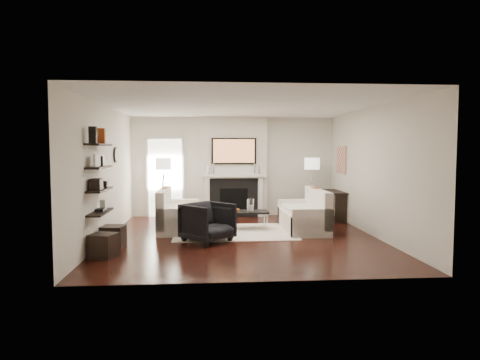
{
  "coord_description": "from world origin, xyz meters",
  "views": [
    {
      "loc": [
        -0.72,
        -8.71,
        1.8
      ],
      "look_at": [
        0.0,
        0.6,
        1.15
      ],
      "focal_mm": 32.0,
      "sensor_mm": 36.0,
      "label": 1
    }
  ],
  "objects": [
    {
      "name": "coffee_table",
      "position": [
        0.11,
        0.89,
        0.4
      ],
      "size": [
        1.1,
        0.55,
        0.04
      ],
      "primitive_type": "cube",
      "color": "black",
      "rests_on": "floor"
    },
    {
      "name": "console_leg_s",
      "position": [
        2.57,
        2.62,
        0.35
      ],
      "size": [
        0.3,
        0.04,
        0.71
      ],
      "primitive_type": "cube",
      "color": "black",
      "rests_on": "floor"
    },
    {
      "name": "copper_bowl",
      "position": [
        -0.14,
        0.89,
        0.45
      ],
      "size": [
        0.31,
        0.31,
        0.05
      ],
      "primitive_type": "cylinder",
      "color": "#BD631F",
      "rests_on": "coffee_table"
    },
    {
      "name": "decor_wine_rack",
      "position": [
        -2.62,
        -1.24,
        1.22
      ],
      "size": [
        0.18,
        0.25,
        0.2
      ],
      "primitive_type": "cube",
      "color": "black",
      "rests_on": "shelf_lower"
    },
    {
      "name": "console_top",
      "position": [
        2.57,
        2.07,
        0.73
      ],
      "size": [
        0.35,
        1.2,
        0.04
      ],
      "primitive_type": "cube",
      "color": "black",
      "rests_on": "floor"
    },
    {
      "name": "shelf_bottom",
      "position": [
        -2.62,
        -1.0,
        0.7
      ],
      "size": [
        0.25,
        1.0,
        0.03
      ],
      "primitive_type": "cube",
      "color": "black",
      "rests_on": "wall_left"
    },
    {
      "name": "shelf_upper",
      "position": [
        -2.62,
        -1.0,
        1.5
      ],
      "size": [
        0.25,
        1.0,
        0.04
      ],
      "primitive_type": "cube",
      "color": "black",
      "rests_on": "wall_left"
    },
    {
      "name": "room_envelope",
      "position": [
        0.0,
        0.0,
        1.35
      ],
      "size": [
        6.0,
        6.0,
        6.0
      ],
      "color": "black",
      "rests_on": "ground"
    },
    {
      "name": "door_trim_top",
      "position": [
        -1.85,
        2.96,
        2.13
      ],
      "size": [
        1.02,
        0.06,
        0.06
      ],
      "primitive_type": "cube",
      "color": "white",
      "rests_on": "wall_back"
    },
    {
      "name": "hurricane_candle",
      "position": [
        0.26,
        0.89,
        0.5
      ],
      "size": [
        0.09,
        0.09,
        0.14
      ],
      "primitive_type": "cylinder",
      "color": "white",
      "rests_on": "coffee_table"
    },
    {
      "name": "decor_books",
      "position": [
        -2.62,
        -1.03,
        0.74
      ],
      "size": [
        0.14,
        0.2,
        0.05
      ],
      "primitive_type": "cube",
      "color": "black",
      "rests_on": "shelf_bottom"
    },
    {
      "name": "loveseat_right_base",
      "position": [
        1.43,
        0.68,
        0.21
      ],
      "size": [
        0.85,
        1.8,
        0.42
      ],
      "primitive_type": "cube",
      "color": "white",
      "rests_on": "floor"
    },
    {
      "name": "loveseat_left_back",
      "position": [
        -1.69,
        0.96,
        0.53
      ],
      "size": [
        0.18,
        1.8,
        0.8
      ],
      "primitive_type": "cube",
      "color": "white",
      "rests_on": "floor"
    },
    {
      "name": "decor_box_small",
      "position": [
        -2.62,
        -0.74,
        1.18
      ],
      "size": [
        0.15,
        0.12,
        0.12
      ],
      "primitive_type": "cube",
      "color": "black",
      "rests_on": "shelf_lower"
    },
    {
      "name": "loveseat_left_arm_n",
      "position": [
        -1.36,
        0.15,
        0.3
      ],
      "size": [
        0.85,
        0.18,
        0.6
      ],
      "primitive_type": "cube",
      "color": "white",
      "rests_on": "floor"
    },
    {
      "name": "loveseat_left_cushion",
      "position": [
        -1.31,
        0.96,
        0.47
      ],
      "size": [
        0.63,
        1.44,
        0.1
      ],
      "primitive_type": "cube",
      "color": "white",
      "rests_on": "loveseat_left_base"
    },
    {
      "name": "pillow_left_charcoal",
      "position": [
        -1.69,
        0.66,
        0.72
      ],
      "size": [
        0.1,
        0.4,
        0.4
      ],
      "primitive_type": "cube",
      "color": "black",
      "rests_on": "loveseat_left_cushion"
    },
    {
      "name": "mantel_pilaster_l",
      "position": [
        -0.72,
        2.71,
        0.55
      ],
      "size": [
        0.12,
        0.08,
        1.1
      ],
      "primitive_type": "cube",
      "color": "white",
      "rests_on": "floor"
    },
    {
      "name": "door_trim_r",
      "position": [
        -1.37,
        2.96,
        1.05
      ],
      "size": [
        0.06,
        0.06,
        2.16
      ],
      "primitive_type": "cube",
      "color": "white",
      "rests_on": "floor"
    },
    {
      "name": "loveseat_left_arm_s",
      "position": [
        -1.36,
        1.77,
        0.3
      ],
      "size": [
        0.85,
        0.18,
        0.6
      ],
      "primitive_type": "cube",
      "color": "white",
      "rests_on": "floor"
    },
    {
      "name": "coffee_leg_se",
      "position": [
        0.61,
        1.11,
        0.19
      ],
      "size": [
        0.02,
        0.02,
        0.38
      ],
      "primitive_type": "cylinder",
      "color": "silver",
      "rests_on": "floor"
    },
    {
      "name": "pillow_left_orange",
      "position": [
        -1.69,
        1.26,
        0.73
      ],
      "size": [
        0.1,
        0.42,
        0.42
      ],
      "primitive_type": "cube",
      "color": "#903611",
      "rests_on": "loveseat_left_cushion"
    },
    {
      "name": "shelf_lower",
      "position": [
        -2.62,
        -1.0,
        1.1
      ],
      "size": [
        0.25,
        1.0,
        0.04
      ],
      "primitive_type": "cube",
      "color": "black",
      "rests_on": "wall_left"
    },
    {
      "name": "tv_screen",
      "position": [
        0.0,
        2.68,
        1.78
      ],
      "size": [
        1.1,
        0.0,
        0.62
      ],
      "primitive_type": "cube",
      "color": "#BF723F",
      "rests_on": "tv_body"
    },
    {
      "name": "loveseat_left_base",
      "position": [
        -1.36,
        0.96,
        0.21
      ],
      "size": [
        0.85,
        1.8,
        0.42
      ],
      "primitive_type": "cube",
      "color": "white",
      "rests_on": "floor"
    },
    {
      "name": "coffee_leg_sw",
      "position": [
        -0.39,
        1.11,
        0.19
      ],
      "size": [
        0.02,
        0.02,
        0.38
      ],
      "primitive_type": "cylinder",
      "color": "silver",
      "rests_on": "floor"
    },
    {
      "name": "coffee_leg_ne",
      "position": [
        0.61,
        0.67,
        0.19
      ],
      "size": [
        0.02,
        0.02,
        0.38
      ],
      "primitive_type": "cylinder",
      "color": "silver",
      "rests_on": "floor"
    },
    {
      "name": "clock_rim",
      "position": [
        -2.73,
        0.9,
        1.7
      ],
      "size": [
        0.04,
        0.34,
        0.34
      ],
      "primitive_type": "cylinder",
      "rotation": [
        0.0,
        1.57,
        0.0
      ],
      "color": "black",
      "rests_on": "wall_left"
    },
    {
      "name": "lamp_right_shade",
      "position": [
        2.05,
        2.39,
        1.45
      ],
      "size": [
        0.4,
        0.4,
        0.3
      ],
      "primitive_type": "cylinder",
      "color": "white",
      "rests_on": "lamp_right_post"
    },
    {
      "name": "decor_frame_b",
      "position": [
        -2.62,
        -0.7,
        1.61
      ],
      "size": [
        0.04,
        0.22,
        0.18
      ],
      "primitive_type": "cube",
      "color": "black",
      "rests_on": "shelf_upper"
    },
    {
      "name": "lamp_left_leg_b",
      "position": [
        -1.91,
        2.56,
        0.6
      ],
      "size": [
        0.14,
        0.22,
        1.23
      ],
      "primitive_type": "cylinder",
      "rotation": [
        0.18,
        0.0,
        0.52
      ],
      "color": "silver",
      "rests_on": "floor"
    },
    {
      "name": "decor_magfile_a",
      "position": [
        -2.62,
        -1.38,
        2.06
      ],
      "size": [
        0.12,
        0.1,
        0.28
      ],
      "primitive_type": "cube",
      "color": "black",
      "rests_on": "shelf_top"
    },
    {
      "name": "candlestick_l_short",
      "position": [
        -0.68,
        2.7,
        1.27
      ],
      "size": [
        0.04,
        0.04,
        0.24
      ],
      "primitive_type": "cylinder",
      "color": "silver",
      "rests_on": "mantel_shelf"
    },
    {
      "name": "mantel_shelf",
      "position": [
        0.0,
        2.69,
        1.12
      ],
      "size": [
        1.7,
        0.18,
        0.07
      ],
      "primitive_type": "cube",
      "color": "white",
      "rests_on": "chimney_breast"
    },
    {
      "name": "pillow_right_orange",
      "position": [
        1.77,
        0.98,
        0.73
      ],
      "size": [
        0.1,
        0.42,
        0.42
      ],
      "primitive_type": "cube",
      "color": "#903611",
      "rests_on": "loveseat_right_cushion"
    },
    {
      "name": "candlestick_l_tall",
      "position": [
        -0.55,
        2.7,
        1.3
      ],
      "size": [
        0.04,
        0.04,
        0.3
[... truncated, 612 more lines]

